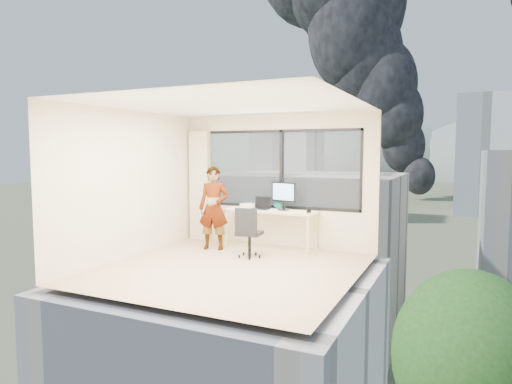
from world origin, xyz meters
The scene contains 25 objects.
floor centered at (0.00, 0.00, 0.00)m, with size 4.00×4.00×0.01m, color tan.
ceiling centered at (0.00, 0.00, 2.60)m, with size 4.00×4.00×0.01m, color white.
wall_front centered at (0.00, -2.00, 1.30)m, with size 4.00×0.01×2.60m, color beige.
wall_left centered at (-2.00, 0.00, 1.30)m, with size 0.01×4.00×2.60m, color beige.
wall_right centered at (2.00, 0.00, 1.30)m, with size 0.01×4.00×2.60m, color beige.
window_wall centered at (0.05, 2.00, 1.52)m, with size 3.30×0.16×1.55m, color black, non-canonical shape.
curtain centered at (-1.72, 1.88, 1.15)m, with size 0.45×0.14×2.30m, color beige.
desk centered at (0.00, 1.66, 0.38)m, with size 1.80×0.60×0.75m, color beige.
chair centered at (-0.03, 0.80, 0.46)m, with size 0.47×0.47×0.92m, color black, non-canonical shape.
person centered at (-0.94, 1.12, 0.80)m, with size 0.58×0.38×1.59m, color #2D2D33.
monitor centered at (0.25, 1.73, 1.03)m, with size 0.55×0.12×0.55m, color black, non-canonical shape.
game_console centered at (-0.56, 1.90, 0.79)m, with size 0.30×0.25×0.07m, color white.
laptop centered at (-0.22, 1.69, 0.86)m, with size 0.34×0.36×0.22m, color black, non-canonical shape.
cellphone centered at (-0.59, 1.55, 0.76)m, with size 0.12×0.05×0.01m, color black.
pen_cup centered at (0.80, 1.59, 0.80)m, with size 0.09×0.09×0.11m, color black.
handbag centered at (0.09, 1.89, 0.84)m, with size 0.23×0.12×0.18m, color #0B4642.
exterior_ground centered at (0.00, 120.00, -14.00)m, with size 400.00×400.00×0.04m, color #515B3D.
near_bldg_a centered at (-9.00, 30.00, -7.00)m, with size 16.00×12.00×14.00m, color beige.
far_tower_a centered at (-35.00, 95.00, 0.00)m, with size 14.00×14.00×28.00m, color silver.
far_tower_b centered at (8.00, 120.00, 1.00)m, with size 13.00×13.00×30.00m, color silver.
far_tower_d centered at (-60.00, 150.00, -3.00)m, with size 16.00×14.00×22.00m, color silver.
hill_a centered at (-120.00, 320.00, -14.00)m, with size 288.00×216.00×90.00m, color slate.
tree_a centered at (-16.00, 22.00, -10.00)m, with size 7.00×7.00×8.00m, color #1E4E1A, non-canonical shape.
tree_b centered at (4.00, 18.00, -9.50)m, with size 7.60×7.60×9.00m, color #1E4E1A, non-canonical shape.
smoke_plume_a centered at (-10.00, 150.00, 39.00)m, with size 40.00×24.00×90.00m, color black, non-canonical shape.
Camera 1 is at (3.35, -6.26, 1.87)m, focal length 31.48 mm.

